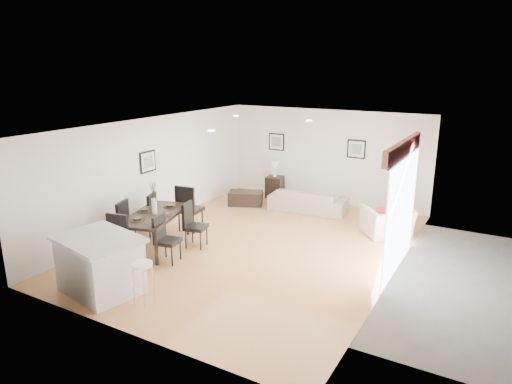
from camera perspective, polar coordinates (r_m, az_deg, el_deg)
The scene contains 26 objects.
ground at distance 10.31m, azimuth 0.30°, elevation -6.69°, with size 8.00×8.00×0.00m, color #B77C4B.
wall_back at distance 13.42m, azimuth 8.73°, elevation 4.42°, with size 6.00×0.04×2.70m, color white.
wall_front at distance 6.86m, azimuth -16.42°, elevation -7.03°, with size 6.00×0.04×2.70m, color white.
wall_left at distance 11.60m, azimuth -12.73°, elevation 2.46°, with size 0.04×8.00×2.70m, color white.
wall_right at distance 8.86m, azimuth 17.48°, elevation -1.95°, with size 0.04×8.00×2.70m, color white.
ceiling at distance 9.62m, azimuth 0.32°, elevation 8.36°, with size 6.00×8.00×0.02m, color white.
sofa at distance 12.64m, azimuth 6.52°, elevation -1.06°, with size 2.10×0.82×0.61m, color gray.
armchair at distance 11.23m, azimuth 16.11°, elevation -3.58°, with size 1.05×0.92×0.68m, color #F1E4D0.
dining_table at distance 10.23m, azimuth -12.52°, elevation -3.06°, with size 1.45×2.07×0.78m.
dining_chair_wnear at distance 10.41m, azimuth -16.83°, elevation -3.61°, with size 0.62×0.62×1.09m.
dining_chair_wfar at distance 11.06m, azimuth -13.34°, elevation -2.44°, with size 0.58×0.58×1.02m.
dining_chair_enear at distance 9.52m, azimuth -11.40°, elevation -5.40°, with size 0.51×0.51×0.99m.
dining_chair_efar at distance 10.19m, azimuth -7.98°, elevation -3.75°, with size 0.54×0.54×1.01m.
dining_chair_head at distance 9.51m, azimuth -17.24°, elevation -5.56°, with size 0.56×0.56×1.07m.
dining_chair_foot at distance 11.08m, azimuth -8.49°, elevation -1.73°, with size 0.56×0.56×1.16m.
vase at distance 10.12m, azimuth -12.64°, elevation -1.07°, with size 0.92×1.41×0.71m.
coffee_table at distance 13.20m, azimuth -1.30°, elevation -0.76°, with size 0.96×0.58×0.38m, color black.
side_table at distance 13.93m, azimuth 2.36°, elevation 0.67°, with size 0.48×0.48×0.64m, color black.
table_lamp at distance 13.79m, azimuth 2.39°, elevation 3.13°, with size 0.24×0.24×0.45m.
cushion at distance 11.10m, azimuth 15.58°, elevation -2.68°, with size 0.30×0.09×0.30m, color maroon.
kitchen_island at distance 8.63m, azimuth -18.92°, elevation -8.49°, with size 1.65×1.39×1.02m.
bar_stool at distance 7.89m, azimuth -14.03°, elevation -9.32°, with size 0.35×0.35×0.76m.
framed_print_back_left at distance 13.98m, azimuth 2.58°, elevation 6.28°, with size 0.52×0.04×0.52m.
framed_print_back_right at distance 13.05m, azimuth 12.44°, elevation 5.26°, with size 0.52×0.04×0.52m.
framed_print_left_wall at distance 11.38m, azimuth -13.38°, elevation 3.71°, with size 0.04×0.52×0.52m.
sliding_door at distance 9.07m, azimuth 17.78°, elevation 0.49°, with size 0.12×2.70×2.57m.
Camera 1 is at (4.67, -8.32, 3.92)m, focal length 32.00 mm.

